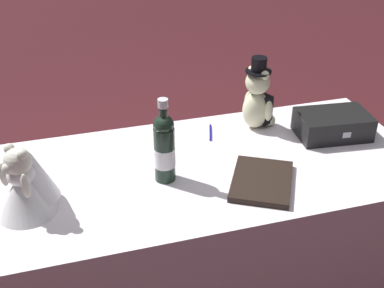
{
  "coord_description": "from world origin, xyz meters",
  "views": [
    {
      "loc": [
        -0.41,
        -1.43,
        1.77
      ],
      "look_at": [
        0.0,
        0.0,
        0.89
      ],
      "focal_mm": 46.3,
      "sensor_mm": 36.0,
      "label": 1
    }
  ],
  "objects": [
    {
      "name": "guestbook",
      "position": [
        0.2,
        -0.16,
        0.8
      ],
      "size": [
        0.3,
        0.33,
        0.02
      ],
      "primitive_type": "cube",
      "rotation": [
        0.0,
        0.0,
        -0.5
      ],
      "color": "black",
      "rests_on": "reception_table"
    },
    {
      "name": "signing_pen",
      "position": [
        0.14,
        0.23,
        0.79
      ],
      "size": [
        0.05,
        0.13,
        0.01
      ],
      "color": "navy",
      "rests_on": "reception_table"
    },
    {
      "name": "champagne_bottle",
      "position": [
        -0.11,
        -0.04,
        0.92
      ],
      "size": [
        0.07,
        0.07,
        0.31
      ],
      "color": "#1D3023",
      "rests_on": "reception_table"
    },
    {
      "name": "teddy_bear_bride",
      "position": [
        -0.56,
        -0.08,
        0.89
      ],
      "size": [
        0.23,
        0.22,
        0.24
      ],
      "color": "white",
      "rests_on": "reception_table"
    },
    {
      "name": "gift_case_black",
      "position": [
        0.6,
        0.07,
        0.84
      ],
      "size": [
        0.3,
        0.21,
        0.1
      ],
      "color": "black",
      "rests_on": "reception_table"
    },
    {
      "name": "reception_table",
      "position": [
        0.0,
        0.0,
        0.39
      ],
      "size": [
        1.7,
        0.73,
        0.79
      ],
      "primitive_type": "cube",
      "color": "white",
      "rests_on": "ground_plane"
    },
    {
      "name": "teddy_bear_groom",
      "position": [
        0.34,
        0.23,
        0.91
      ],
      "size": [
        0.14,
        0.14,
        0.3
      ],
      "color": "beige",
      "rests_on": "reception_table"
    }
  ]
}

